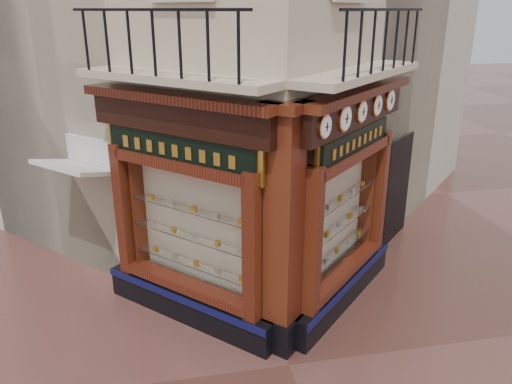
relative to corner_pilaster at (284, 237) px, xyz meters
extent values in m
plane|color=#4C2A23|center=(0.00, -0.50, -1.95)|extent=(80.00, 80.00, 0.00)
cube|color=black|center=(-1.44, 1.04, -1.67)|extent=(2.72, 2.72, 0.55)
cube|color=#0C0E3D|center=(-1.57, 0.91, -1.46)|extent=(2.50, 2.50, 0.12)
cube|color=#3D100B|center=(-0.45, 0.05, -0.17)|extent=(0.37, 0.37, 2.45)
cube|color=#3D100B|center=(-2.43, 2.03, -0.17)|extent=(0.37, 0.37, 2.45)
cube|color=beige|center=(-1.20, 1.27, -0.20)|extent=(1.80, 1.80, 2.10)
cube|color=black|center=(-1.42, 1.05, 1.65)|extent=(2.69, 2.69, 0.50)
cube|color=#3D100B|center=(-1.47, 1.00, 1.96)|extent=(2.86, 2.86, 0.14)
cube|color=black|center=(1.44, 1.04, -1.67)|extent=(2.72, 2.72, 0.55)
cube|color=#0C0E3D|center=(1.57, 0.91, -1.46)|extent=(2.50, 2.50, 0.12)
cube|color=#3D100B|center=(0.45, 0.05, -0.17)|extent=(0.37, 0.37, 2.45)
cube|color=#3D100B|center=(2.43, 2.03, -0.17)|extent=(0.37, 0.37, 2.45)
cube|color=beige|center=(1.20, 1.27, -0.20)|extent=(1.80, 1.80, 2.10)
cube|color=black|center=(1.42, 1.05, 1.65)|extent=(2.69, 2.69, 0.50)
cube|color=#3D100B|center=(1.47, 1.00, 1.96)|extent=(2.86, 2.86, 0.14)
cube|color=black|center=(0.00, 0.00, -1.67)|extent=(0.78, 0.78, 0.55)
cube|color=#3D100B|center=(0.00, 0.00, 0.25)|extent=(0.64, 0.64, 3.50)
cube|color=#3D100B|center=(0.00, 0.00, 1.96)|extent=(0.85, 0.85, 0.14)
cube|color=#C0AD96|center=(-1.48, 0.99, 2.25)|extent=(2.97, 2.97, 0.12)
cube|color=black|center=(-1.72, 0.76, 3.20)|extent=(2.36, 2.36, 0.04)
cube|color=#C0AD96|center=(1.48, 0.99, 2.25)|extent=(2.97, 2.97, 0.12)
cube|color=black|center=(1.72, 0.76, 3.20)|extent=(2.36, 2.36, 0.04)
cylinder|color=#D48A46|center=(0.54, -0.06, 1.67)|extent=(0.29, 0.29, 0.35)
cylinder|color=white|center=(0.56, -0.08, 1.67)|extent=(0.23, 0.23, 0.30)
cube|color=black|center=(0.57, -0.09, 1.67)|extent=(0.02, 0.02, 0.12)
cube|color=black|center=(0.57, -0.09, 1.67)|extent=(0.07, 0.07, 0.01)
cylinder|color=#D48A46|center=(1.01, 0.41, 1.67)|extent=(0.33, 0.33, 0.41)
cylinder|color=white|center=(1.03, 0.39, 1.67)|extent=(0.26, 0.26, 0.35)
cube|color=black|center=(1.04, 0.38, 1.67)|extent=(0.02, 0.02, 0.14)
cube|color=black|center=(1.04, 0.38, 1.67)|extent=(0.08, 0.08, 0.01)
cylinder|color=#D48A46|center=(1.46, 0.87, 1.67)|extent=(0.30, 0.30, 0.37)
cylinder|color=white|center=(1.48, 0.84, 1.67)|extent=(0.24, 0.24, 0.32)
cube|color=black|center=(1.49, 0.83, 1.67)|extent=(0.02, 0.02, 0.12)
cube|color=black|center=(1.49, 0.83, 1.67)|extent=(0.07, 0.07, 0.01)
cylinder|color=#D48A46|center=(1.93, 1.34, 1.67)|extent=(0.30, 0.30, 0.37)
cylinder|color=white|center=(1.95, 1.32, 1.67)|extent=(0.24, 0.24, 0.32)
cube|color=black|center=(1.96, 1.31, 1.67)|extent=(0.02, 0.02, 0.12)
cube|color=black|center=(1.96, 1.31, 1.67)|extent=(0.07, 0.07, 0.01)
cylinder|color=#D48A46|center=(2.38, 1.78, 1.67)|extent=(0.31, 0.31, 0.39)
cylinder|color=white|center=(2.40, 1.76, 1.67)|extent=(0.25, 0.25, 0.34)
cube|color=black|center=(2.41, 1.75, 1.67)|extent=(0.02, 0.02, 0.13)
cube|color=black|center=(2.41, 1.75, 1.67)|extent=(0.08, 0.08, 0.01)
cube|color=gold|center=(-1.45, 1.03, 1.15)|extent=(2.29, 2.29, 0.61)
cube|color=black|center=(-1.48, 1.00, 1.15)|extent=(2.14, 2.14, 0.46)
cube|color=gold|center=(1.45, 1.03, 1.15)|extent=(1.99, 1.99, 0.53)
cube|color=black|center=(1.48, 1.00, 1.15)|extent=(1.86, 1.86, 0.40)
camera|label=1|loc=(-1.71, -6.57, 3.21)|focal=35.00mm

